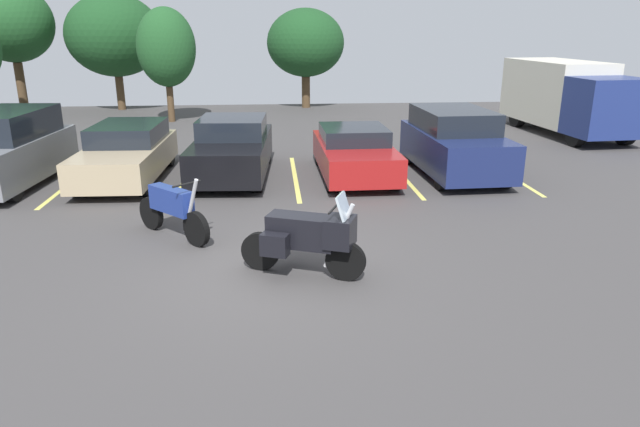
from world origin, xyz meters
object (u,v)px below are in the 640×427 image
(car_tan, at_px, (127,153))
(car_red, at_px, (354,153))
(motorcycle_touring, at_px, (307,236))
(box_truck, at_px, (567,96))
(car_black, at_px, (233,149))
(motorcycle_second, at_px, (172,209))
(car_grey, at_px, (9,149))
(car_navy, at_px, (454,143))

(car_tan, height_order, car_red, car_tan)
(motorcycle_touring, bearing_deg, box_truck, 49.40)
(car_black, height_order, car_red, car_black)
(motorcycle_second, distance_m, car_grey, 6.48)
(car_tan, relative_size, car_navy, 1.06)
(car_tan, distance_m, box_truck, 16.06)
(motorcycle_touring, relative_size, car_tan, 0.43)
(car_navy, bearing_deg, motorcycle_second, -147.19)
(car_red, distance_m, car_navy, 2.79)
(motorcycle_second, distance_m, car_navy, 8.31)
(car_navy, xyz_separation_m, box_truck, (6.13, 5.84, 0.56))
(motorcycle_touring, xyz_separation_m, car_black, (-1.61, 6.84, 0.07))
(car_grey, height_order, car_black, car_grey)
(car_black, bearing_deg, motorcycle_second, -100.40)
(car_black, xyz_separation_m, car_red, (3.31, -0.28, -0.10))
(car_black, bearing_deg, box_truck, 24.39)
(motorcycle_second, distance_m, car_tan, 5.09)
(car_grey, relative_size, car_red, 1.04)
(motorcycle_second, distance_m, car_red, 6.17)
(car_red, xyz_separation_m, car_navy, (2.78, -0.02, 0.23))
(car_grey, height_order, car_tan, car_grey)
(car_black, bearing_deg, motorcycle_touring, -76.76)
(motorcycle_touring, xyz_separation_m, car_red, (1.70, 6.56, -0.03))
(motorcycle_touring, height_order, car_grey, car_grey)
(motorcycle_touring, height_order, box_truck, box_truck)
(car_navy, relative_size, box_truck, 0.68)
(car_red, relative_size, car_navy, 0.98)
(car_grey, distance_m, car_black, 5.68)
(motorcycle_touring, bearing_deg, car_tan, 123.14)
(car_red, height_order, car_navy, car_navy)
(car_red, distance_m, box_truck, 10.67)
(box_truck, bearing_deg, car_grey, -161.50)
(motorcycle_touring, distance_m, car_black, 7.03)
(car_black, height_order, car_navy, car_navy)
(box_truck, bearing_deg, car_black, -155.61)
(car_black, relative_size, box_truck, 0.72)
(motorcycle_touring, relative_size, car_grey, 0.45)
(motorcycle_touring, height_order, car_black, car_black)
(box_truck, bearing_deg, motorcycle_second, -141.72)
(motorcycle_second, xyz_separation_m, car_black, (0.88, 4.80, 0.18))
(motorcycle_touring, xyz_separation_m, box_truck, (10.61, 12.38, 0.76))
(car_red, bearing_deg, car_black, 175.14)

